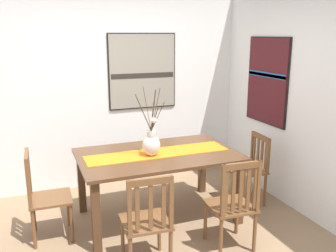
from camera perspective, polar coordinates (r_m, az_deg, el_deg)
ground_plane at (r=3.90m, az=-1.30°, el=-18.24°), size 6.40×6.40×0.03m
wall_back at (r=5.14m, az=-8.55°, el=5.84°), size 6.40×0.12×2.70m
wall_side at (r=4.36m, az=22.25°, el=3.50°), size 0.12×6.40×2.70m
dining_table at (r=4.16m, az=-1.59°, el=-5.58°), size 1.74×1.09×0.77m
table_runner at (r=4.13m, az=-1.60°, el=-4.19°), size 1.60×0.36×0.01m
centerpiece_vase at (r=4.00m, az=-2.57°, el=-2.67°), size 0.29×0.23×0.77m
chair_0 at (r=3.36m, az=-3.26°, el=-14.38°), size 0.45×0.45×0.92m
chair_1 at (r=4.73m, az=12.47°, el=-6.22°), size 0.45×0.45×0.87m
chair_2 at (r=4.02m, az=-18.61°, el=-10.00°), size 0.43×0.43×0.94m
chair_3 at (r=3.68m, az=10.08°, el=-11.65°), size 0.44×0.44×0.94m
painting_on_back_wall at (r=5.16m, az=-3.97°, el=8.41°), size 0.96×0.05×1.03m
painting_on_side_wall at (r=4.95m, az=15.08°, el=6.74°), size 0.05×0.82×1.11m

